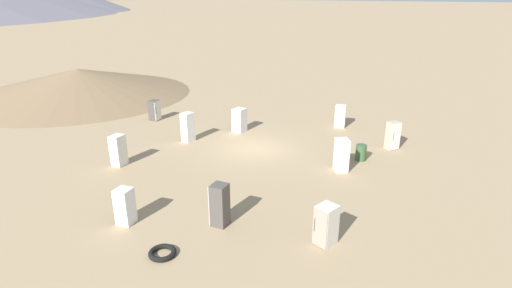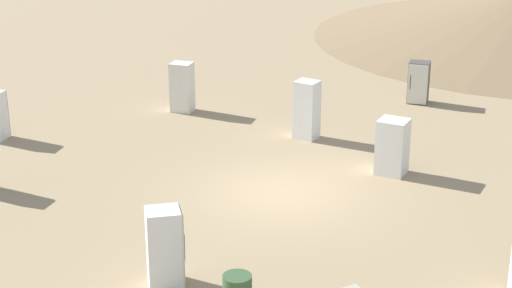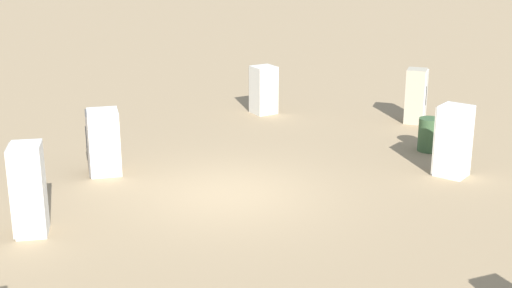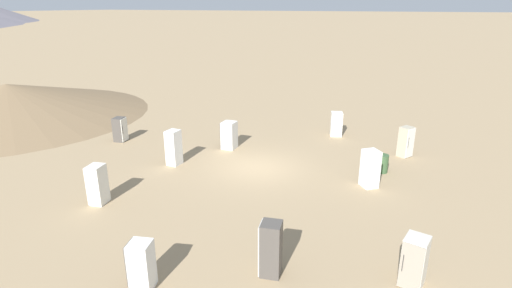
{
  "view_description": "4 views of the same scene",
  "coord_description": "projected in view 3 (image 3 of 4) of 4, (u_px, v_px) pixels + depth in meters",
  "views": [
    {
      "loc": [
        -17.35,
        -13.04,
        8.48
      ],
      "look_at": [
        -1.3,
        -1.1,
        0.93
      ],
      "focal_mm": 28.0,
      "sensor_mm": 36.0,
      "label": 1
    },
    {
      "loc": [
        9.63,
        -17.86,
        8.9
      ],
      "look_at": [
        -1.21,
        0.72,
        0.89
      ],
      "focal_mm": 60.0,
      "sensor_mm": 36.0,
      "label": 2
    },
    {
      "loc": [
        -14.57,
        2.2,
        5.7
      ],
      "look_at": [
        -0.05,
        -0.62,
        1.13
      ],
      "focal_mm": 50.0,
      "sensor_mm": 36.0,
      "label": 3
    },
    {
      "loc": [
        -16.63,
        -7.73,
        7.67
      ],
      "look_at": [
        -0.7,
        -0.23,
        1.51
      ],
      "focal_mm": 28.0,
      "sensor_mm": 36.0,
      "label": 4
    }
  ],
  "objects": [
    {
      "name": "discarded_fridge_7",
      "position": [
        28.0,
        190.0,
        13.47
      ],
      "size": [
        0.67,
        0.63,
        1.8
      ],
      "rotation": [
        0.0,
        0.0,
        6.27
      ],
      "color": "white",
      "rests_on": "ground_plane"
    },
    {
      "name": "discarded_fridge_2",
      "position": [
        453.0,
        141.0,
        16.65
      ],
      "size": [
        0.95,
        0.94,
        1.7
      ],
      "rotation": [
        0.0,
        0.0,
        5.45
      ],
      "color": "white",
      "rests_on": "ground_plane"
    },
    {
      "name": "discarded_fridge_1",
      "position": [
        103.0,
        142.0,
        16.84
      ],
      "size": [
        0.81,
        0.81,
        1.54
      ],
      "rotation": [
        0.0,
        0.0,
        0.06
      ],
      "color": "white",
      "rests_on": "ground_plane"
    },
    {
      "name": "ground_plane",
      "position": [
        228.0,
        194.0,
        15.75
      ],
      "size": [
        1000.0,
        1000.0,
        0.0
      ],
      "primitive_type": "plane",
      "color": "#9E8460"
    },
    {
      "name": "discarded_fridge_4",
      "position": [
        416.0,
        96.0,
        21.17
      ],
      "size": [
        0.83,
        0.82,
        1.63
      ],
      "rotation": [
        0.0,
        0.0,
        2.63
      ],
      "color": "#B2A88E",
      "rests_on": "ground_plane"
    },
    {
      "name": "rusty_barrel",
      "position": [
        429.0,
        135.0,
        18.6
      ],
      "size": [
        0.57,
        0.57,
        0.88
      ],
      "color": "#385633",
      "rests_on": "ground_plane"
    },
    {
      "name": "discarded_fridge_8",
      "position": [
        263.0,
        90.0,
        22.27
      ],
      "size": [
        0.88,
        0.86,
        1.49
      ],
      "rotation": [
        0.0,
        0.0,
        5.06
      ],
      "color": "silver",
      "rests_on": "ground_plane"
    }
  ]
}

